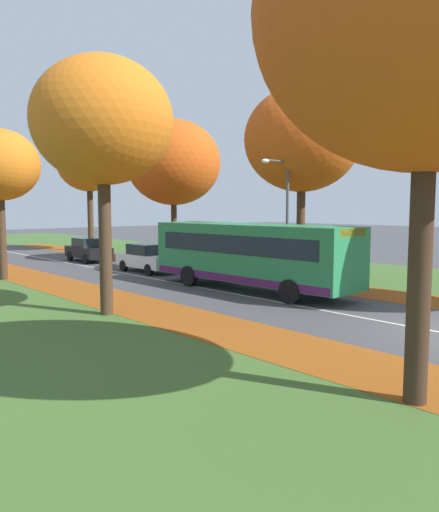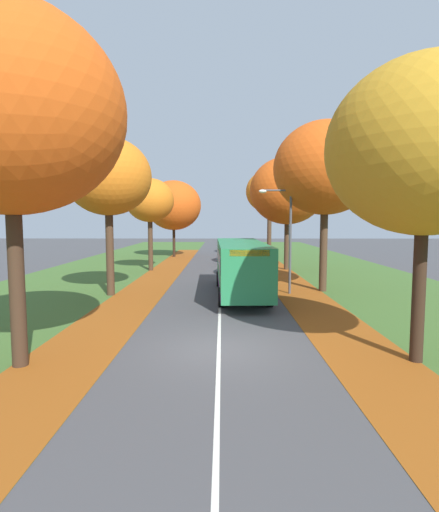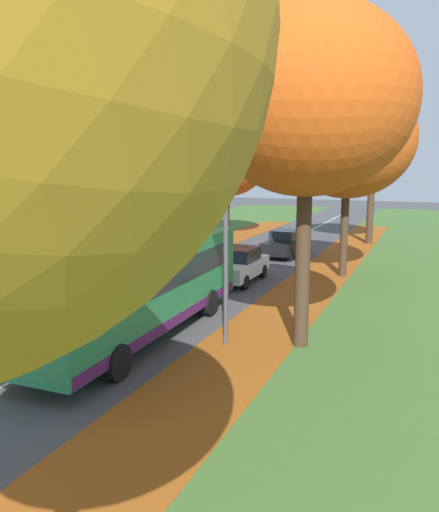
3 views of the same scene
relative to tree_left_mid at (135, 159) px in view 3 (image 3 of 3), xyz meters
name	(u,v)px [view 3 (image 3 of 3)]	position (x,y,z in m)	size (l,w,h in m)	color
grass_verge_left	(84,259)	(-3.29, -0.68, -5.84)	(12.00, 90.00, 0.01)	#3D6028
leaf_litter_left	(82,289)	(1.31, -6.68, -5.83)	(2.80, 60.00, 0.00)	#8C4714
grass_verge_right	(418,289)	(15.11, -0.68, -5.84)	(12.00, 90.00, 0.01)	#3D6028
leaf_litter_right	(281,312)	(10.51, -6.68, -5.83)	(2.80, 60.00, 0.00)	#8C4714
road_centre_line	(228,272)	(5.91, -0.68, -5.84)	(0.12, 80.00, 0.01)	silver
tree_left_mid	(135,159)	(0.00, 0.00, 0.00)	(4.04, 4.04, 7.70)	#422D1E
tree_left_far	(228,160)	(0.46, 12.61, 0.08)	(6.29, 6.29, 8.76)	black
tree_right_near	(307,101)	(12.03, -9.79, 1.39)	(6.03, 6.03, 9.96)	#422D1E
tree_right_mid	(348,139)	(11.53, 0.71, 0.87)	(6.33, 6.33, 9.57)	#422D1E
tree_right_far	(374,136)	(11.43, 12.38, 1.61)	(5.41, 5.41, 9.93)	#422D1E
streetlamp_right	(216,223)	(9.58, -10.66, -2.10)	(1.89, 0.28, 6.00)	#47474C
bus	(140,285)	(7.08, -10.96, -4.14)	(2.86, 10.46, 2.98)	#237A47
car_white_lead	(239,265)	(7.21, -2.46, -5.03)	(1.79, 4.20, 1.62)	silver
car_black_following	(285,243)	(7.34, 4.97, -5.03)	(1.94, 4.28, 1.62)	black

